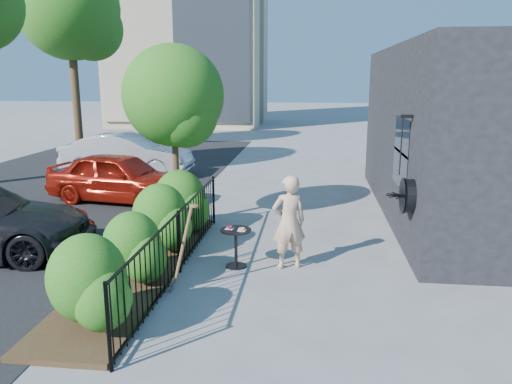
# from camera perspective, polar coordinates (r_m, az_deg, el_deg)

# --- Properties ---
(ground) EXTENTS (120.00, 120.00, 0.00)m
(ground) POSITION_cam_1_polar(r_m,az_deg,el_deg) (8.56, 1.22, -9.58)
(ground) COLOR gray
(ground) RESTS_ON ground
(fence) EXTENTS (0.05, 6.05, 1.10)m
(fence) POSITION_cam_1_polar(r_m,az_deg,el_deg) (8.62, -8.79, -5.59)
(fence) COLOR black
(fence) RESTS_ON ground
(planting_bed) EXTENTS (1.30, 6.00, 0.08)m
(planting_bed) POSITION_cam_1_polar(r_m,az_deg,el_deg) (9.00, -13.03, -8.49)
(planting_bed) COLOR #382616
(planting_bed) RESTS_ON ground
(shrubs) EXTENTS (1.10, 5.60, 1.24)m
(shrubs) POSITION_cam_1_polar(r_m,az_deg,el_deg) (8.84, -12.42, -4.32)
(shrubs) COLOR #206216
(shrubs) RESTS_ON ground
(patio_tree) EXTENTS (2.20, 2.20, 3.94)m
(patio_tree) POSITION_cam_1_polar(r_m,az_deg,el_deg) (11.04, -9.14, 10.12)
(patio_tree) COLOR #3F2B19
(patio_tree) RESTS_ON ground
(street_tree_far) EXTENTS (4.40, 4.40, 8.28)m
(street_tree_far) POSITION_cam_1_polar(r_m,az_deg,el_deg) (24.43, -20.44, 18.38)
(street_tree_far) COLOR #3F2B19
(street_tree_far) RESTS_ON ground
(cafe_table) EXTENTS (0.55, 0.55, 0.74)m
(cafe_table) POSITION_cam_1_polar(r_m,az_deg,el_deg) (8.80, -2.31, -5.62)
(cafe_table) COLOR black
(cafe_table) RESTS_ON ground
(woman) EXTENTS (0.70, 0.58, 1.66)m
(woman) POSITION_cam_1_polar(r_m,az_deg,el_deg) (8.68, 3.78, -3.46)
(woman) COLOR #D2A788
(woman) RESTS_ON ground
(shovel) EXTENTS (0.49, 0.19, 1.45)m
(shovel) POSITION_cam_1_polar(r_m,az_deg,el_deg) (7.84, -8.54, -6.88)
(shovel) COLOR brown
(shovel) RESTS_ON ground
(car_red) EXTENTS (4.13, 2.22, 1.33)m
(car_red) POSITION_cam_1_polar(r_m,az_deg,el_deg) (13.87, -15.28, 1.64)
(car_red) COLOR maroon
(car_red) RESTS_ON ground
(car_silver) EXTENTS (4.38, 1.59, 1.43)m
(car_silver) POSITION_cam_1_polar(r_m,az_deg,el_deg) (17.60, -14.48, 4.17)
(car_silver) COLOR #B8B8BD
(car_silver) RESTS_ON ground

